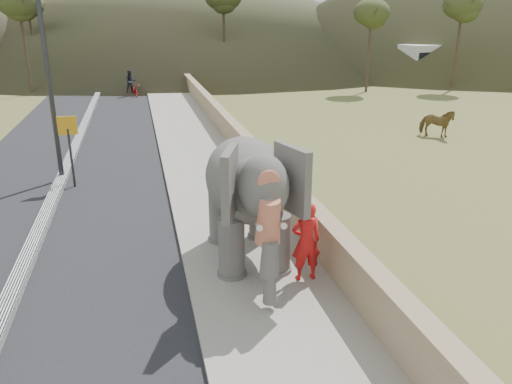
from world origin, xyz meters
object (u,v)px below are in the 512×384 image
elephant_and_man (248,197)px  motorcyclist (133,86)px  lamppost (53,35)px  cow (436,123)px

elephant_and_man → motorcyclist: elephant_and_man is taller
lamppost → cow: lamppost is taller
lamppost → cow: size_ratio=5.04×
lamppost → motorcyclist: size_ratio=4.31×
lamppost → motorcyclist: 19.85m
cow → motorcyclist: 21.45m
cow → elephant_and_man: size_ratio=0.39×
cow → elephant_and_man: elephant_and_man is taller
cow → motorcyclist: size_ratio=0.86×
lamppost → elephant_and_man: size_ratio=1.96×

